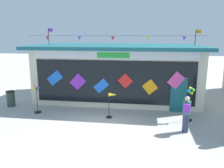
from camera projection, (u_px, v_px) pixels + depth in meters
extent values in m
plane|color=#ADAAA5|center=(97.00, 129.00, 10.48)|extent=(80.00, 80.00, 0.00)
cube|color=beige|center=(118.00, 73.00, 15.51)|extent=(10.37, 5.00, 3.47)
cube|color=#195660|center=(118.00, 47.00, 14.68)|extent=(10.77, 5.92, 0.20)
cube|color=silver|center=(113.00, 55.00, 12.75)|extent=(9.54, 0.08, 0.46)
cube|color=green|center=(113.00, 55.00, 12.72)|extent=(1.87, 0.04, 0.32)
cube|color=black|center=(113.00, 82.00, 13.10)|extent=(9.33, 0.06, 2.53)
cube|color=#195660|center=(178.00, 95.00, 12.69)|extent=(0.90, 0.07, 2.00)
cube|color=blue|center=(55.00, 78.00, 13.51)|extent=(1.04, 0.03, 0.98)
cube|color=purple|center=(78.00, 82.00, 13.35)|extent=(1.02, 0.03, 1.03)
cube|color=blue|center=(101.00, 86.00, 13.19)|extent=(0.95, 0.03, 0.92)
cube|color=red|center=(125.00, 81.00, 12.92)|extent=(0.89, 0.03, 0.89)
cube|color=orange|center=(150.00, 87.00, 12.78)|extent=(0.92, 0.03, 0.92)
cube|color=#EA4CA3|center=(176.00, 80.00, 12.49)|extent=(0.99, 0.03, 1.02)
cylinder|color=black|center=(113.00, 36.00, 12.37)|extent=(9.95, 0.01, 0.01)
cone|color=red|center=(48.00, 38.00, 12.94)|extent=(0.20, 0.20, 0.22)
cone|color=blue|center=(79.00, 38.00, 12.67)|extent=(0.20, 0.20, 0.22)
cone|color=red|center=(113.00, 38.00, 12.40)|extent=(0.20, 0.20, 0.22)
cone|color=yellow|center=(148.00, 38.00, 12.13)|extent=(0.20, 0.20, 0.22)
cone|color=purple|center=(184.00, 38.00, 11.85)|extent=(0.20, 0.20, 0.22)
cylinder|color=black|center=(49.00, 36.00, 15.68)|extent=(0.04, 0.04, 1.10)
cube|color=purple|center=(50.00, 30.00, 15.57)|extent=(0.32, 0.02, 0.22)
cylinder|color=black|center=(195.00, 37.00, 14.30)|extent=(0.04, 0.04, 0.97)
cube|color=orange|center=(198.00, 32.00, 14.20)|extent=(0.32, 0.02, 0.22)
cylinder|color=black|center=(38.00, 112.00, 12.73)|extent=(0.39, 0.39, 0.06)
cylinder|color=black|center=(37.00, 100.00, 12.59)|extent=(0.03, 0.03, 1.44)
cylinder|color=black|center=(36.00, 88.00, 12.39)|extent=(0.06, 0.04, 0.06)
cone|color=blue|center=(37.00, 88.00, 12.38)|extent=(0.14, 0.15, 0.14)
cone|color=#EA4CA3|center=(36.00, 86.00, 12.37)|extent=(0.15, 0.14, 0.14)
cone|color=yellow|center=(34.00, 88.00, 12.41)|extent=(0.14, 0.15, 0.14)
cone|color=green|center=(36.00, 90.00, 12.41)|extent=(0.15, 0.14, 0.14)
cylinder|color=black|center=(109.00, 117.00, 11.97)|extent=(0.31, 0.31, 0.06)
cylinder|color=black|center=(109.00, 106.00, 11.84)|extent=(0.03, 0.03, 1.28)
cone|color=yellow|center=(113.00, 95.00, 11.67)|extent=(0.42, 0.21, 0.19)
cylinder|color=orange|center=(109.00, 94.00, 11.70)|extent=(0.03, 0.16, 0.16)
cylinder|color=black|center=(189.00, 120.00, 11.54)|extent=(0.32, 0.32, 0.06)
cylinder|color=black|center=(190.00, 106.00, 11.37)|extent=(0.03, 0.03, 1.61)
cylinder|color=black|center=(191.00, 91.00, 11.16)|extent=(0.06, 0.04, 0.06)
cone|color=green|center=(194.00, 91.00, 11.14)|extent=(0.17, 0.18, 0.17)
cone|color=yellow|center=(191.00, 88.00, 11.13)|extent=(0.18, 0.17, 0.17)
cone|color=#19B7BC|center=(189.00, 90.00, 11.18)|extent=(0.17, 0.18, 0.17)
cone|color=yellow|center=(191.00, 93.00, 11.19)|extent=(0.18, 0.17, 0.17)
cylinder|color=#333D56|center=(186.00, 123.00, 10.12)|extent=(0.28, 0.28, 0.86)
cylinder|color=#337066|center=(187.00, 108.00, 9.96)|extent=(0.34, 0.34, 0.60)
sphere|color=beige|center=(187.00, 99.00, 9.88)|extent=(0.22, 0.22, 0.22)
cube|color=purple|center=(187.00, 108.00, 9.77)|extent=(0.28, 0.19, 0.38)
cylinder|color=#2D4238|center=(11.00, 99.00, 13.81)|extent=(0.48, 0.48, 0.88)
cylinder|color=black|center=(10.00, 92.00, 13.71)|extent=(0.52, 0.52, 0.08)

